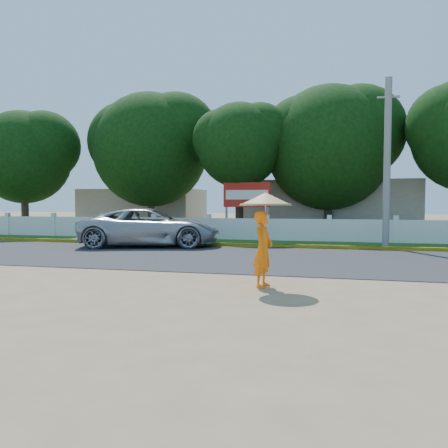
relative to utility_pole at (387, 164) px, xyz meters
name	(u,v)px	position (x,y,z in m)	size (l,w,h in m)	color
ground	(205,281)	(-5.29, -8.92, -3.52)	(120.00, 120.00, 0.00)	#9E8460
road	(241,257)	(-5.29, -4.42, -3.51)	(60.00, 7.00, 0.02)	#38383A
grass_verge	(263,243)	(-5.29, 0.83, -3.50)	(60.00, 3.50, 0.03)	#2D601E
curb	(257,245)	(-5.29, -0.87, -3.44)	(40.00, 0.18, 0.16)	yellow
fence	(267,230)	(-5.29, 2.28, -2.97)	(40.00, 0.10, 1.10)	silver
building_near	(329,207)	(-2.29, 9.08, -1.92)	(10.00, 6.00, 3.20)	#B7AD99
building_far	(144,209)	(-15.29, 10.08, -2.12)	(8.00, 5.00, 2.80)	#B7AD99
utility_pole	(387,164)	(0.00, 0.00, 0.00)	(0.28, 0.28, 7.03)	gray
vehicle	(150,227)	(-9.84, -1.61, -2.69)	(2.76, 5.98, 1.66)	#A4A6AC
monk_with_parasol	(264,226)	(-3.76, -9.38, -2.11)	(1.19, 1.19, 2.16)	orange
billboard	(247,198)	(-6.51, 3.38, -1.38)	(2.50, 0.13, 2.95)	gray
tree_row	(308,142)	(-3.50, 5.30, 1.68)	(37.67, 8.15, 9.45)	#473828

